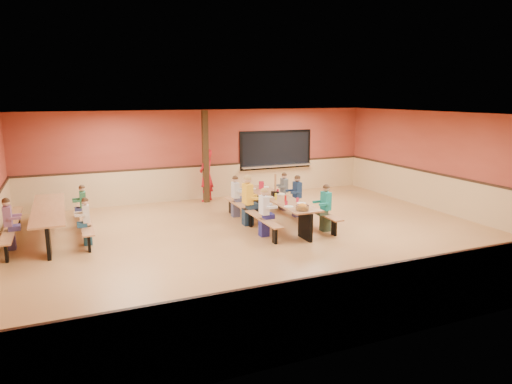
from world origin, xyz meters
name	(u,v)px	position (x,y,z in m)	size (l,w,h in m)	color
ground	(266,239)	(0.00, 0.00, 0.00)	(12.00, 12.00, 0.00)	#9F693C
room_envelope	(266,212)	(0.00, 0.00, 0.69)	(12.04, 10.04, 3.02)	#983C2C
kitchen_pass_through	(276,151)	(2.60, 4.96, 1.49)	(2.78, 0.28, 1.38)	black
structural_post	(206,157)	(-0.20, 4.40, 1.50)	(0.18, 0.18, 3.00)	black
cafeteria_table_main	(278,205)	(0.86, 1.15, 0.53)	(1.91, 3.70, 0.74)	#A96D43
cafeteria_table_second	(49,216)	(-4.89, 2.25, 0.53)	(1.91, 3.70, 0.74)	#A96D43
seated_child_white_left	(264,213)	(0.04, 0.23, 0.61)	(0.37, 0.30, 1.21)	white
seated_adult_yellow	(248,201)	(0.04, 1.33, 0.68)	(0.44, 0.36, 1.36)	yellow
seated_child_grey_left	(235,197)	(0.04, 2.28, 0.59)	(0.36, 0.29, 1.19)	silver
seated_child_teal_right	(326,208)	(1.69, 0.02, 0.61)	(0.37, 0.31, 1.22)	#18877E
seated_child_navy_right	(297,196)	(1.69, 1.59, 0.60)	(0.37, 0.30, 1.20)	navy
seated_child_char_right	(284,192)	(1.69, 2.44, 0.57)	(0.34, 0.28, 1.15)	#575F63
seated_child_purple_sec	(8,224)	(-5.72, 1.55, 0.60)	(0.36, 0.30, 1.19)	#825175
seated_child_green_sec	(83,207)	(-4.07, 2.80, 0.57)	(0.34, 0.27, 1.14)	#2D6D47
seated_child_tan_sec	(87,222)	(-4.07, 1.24, 0.56)	(0.33, 0.27, 1.12)	beige
standing_woman	(206,175)	(-0.14, 4.55, 0.87)	(0.63, 0.42, 1.74)	red
punch_pitcher	(261,185)	(0.90, 2.38, 0.85)	(0.16, 0.16, 0.22)	red
chip_bowl	(302,207)	(0.78, -0.39, 0.81)	(0.32, 0.32, 0.15)	orange
napkin_dispenser	(274,194)	(0.81, 1.32, 0.80)	(0.10, 0.14, 0.13)	black
condiment_mustard	(276,196)	(0.69, 0.91, 0.82)	(0.06, 0.06, 0.17)	yellow
condiment_ketchup	(286,198)	(0.82, 0.60, 0.82)	(0.06, 0.06, 0.17)	#B2140F
table_paddle	(275,189)	(0.98, 1.58, 0.88)	(0.16, 0.16, 0.56)	black
place_settings	(278,195)	(0.86, 1.15, 0.80)	(0.65, 3.30, 0.11)	beige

